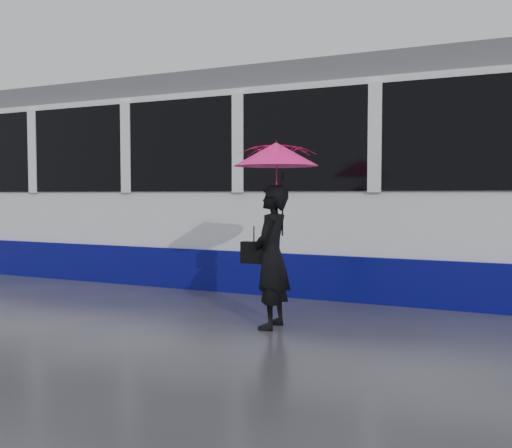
% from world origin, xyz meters
% --- Properties ---
extents(ground, '(90.00, 90.00, 0.00)m').
position_xyz_m(ground, '(0.00, 0.00, 0.00)').
color(ground, '#29292E').
rests_on(ground, ground).
extents(rails, '(34.00, 1.51, 0.02)m').
position_xyz_m(rails, '(0.00, 2.50, 0.01)').
color(rails, '#3F3D38').
rests_on(rails, ground).
extents(tram, '(26.00, 2.56, 3.35)m').
position_xyz_m(tram, '(-1.26, 2.50, 1.64)').
color(tram, white).
rests_on(tram, ground).
extents(woman, '(0.40, 0.59, 1.56)m').
position_xyz_m(woman, '(1.54, -0.55, 0.78)').
color(woman, black).
rests_on(woman, ground).
extents(umbrella, '(0.97, 0.97, 1.05)m').
position_xyz_m(umbrella, '(1.59, -0.55, 1.71)').
color(umbrella, '#F31474').
rests_on(umbrella, ground).
extents(handbag, '(0.28, 0.14, 0.42)m').
position_xyz_m(handbag, '(1.32, -0.53, 0.82)').
color(handbag, black).
rests_on(handbag, ground).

